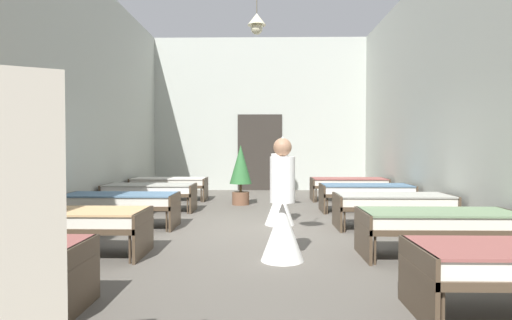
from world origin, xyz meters
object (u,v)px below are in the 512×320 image
Objects in this scene: bed_right_row_1 at (439,222)px; bed_right_row_4 at (349,183)px; bed_left_row_4 at (169,183)px; bed_left_row_1 at (70,221)px; bed_left_row_2 at (120,202)px; nurse_mid_aisle at (280,195)px; potted_plant at (241,170)px; bed_right_row_3 at (366,191)px; bed_left_row_3 at (150,190)px; nurse_near_aisle at (282,217)px; bed_right_row_2 at (393,202)px.

bed_right_row_4 is (0.00, 5.70, 0.00)m from bed_right_row_1.
bed_right_row_1 is 1.00× the size of bed_left_row_4.
bed_left_row_2 is at bearing 90.00° from bed_left_row_1.
nurse_mid_aisle reaches higher than potted_plant.
bed_right_row_3 is 1.00× the size of bed_right_row_4.
bed_left_row_3 is 3.14m from nurse_mid_aisle.
bed_right_row_3 is 4.44m from nurse_near_aisle.
nurse_near_aisle reaches higher than bed_left_row_3.
bed_left_row_2 is 1.34× the size of potted_plant.
bed_right_row_2 is 3.80m from bed_right_row_4.
potted_plant is at bearing 1.94° from nurse_mid_aisle.
bed_right_row_4 is at bearing 90.00° from bed_right_row_2.
potted_plant is at bearing 68.80° from bed_left_row_1.
nurse_mid_aisle is at bearing -72.55° from potted_plant.
potted_plant is at bearing 119.20° from bed_right_row_1.
bed_left_row_2 and bed_left_row_4 have the same top height.
bed_right_row_3 is at bearing 128.13° from nurse_near_aisle.
bed_right_row_4 is (0.00, 1.90, 0.00)m from bed_right_row_3.
bed_right_row_4 is (4.59, 3.80, 0.00)m from bed_left_row_2.
bed_right_row_1 is 5.57m from potted_plant.
bed_right_row_3 is at bearing -21.13° from potted_plant.
bed_left_row_4 is (-4.59, 3.80, 0.00)m from bed_right_row_2.
bed_left_row_1 is 1.28× the size of nurse_mid_aisle.
potted_plant is (1.88, 4.85, 0.38)m from bed_left_row_1.
bed_right_row_4 is (4.59, 1.90, 0.00)m from bed_left_row_3.
bed_left_row_1 and bed_right_row_1 have the same top height.
bed_right_row_4 is at bearing 90.00° from bed_right_row_1.
bed_left_row_3 is 4.80m from nurse_near_aisle.
bed_left_row_4 is 1.00× the size of bed_right_row_4.
bed_right_row_1 is at bearing -22.49° from bed_left_row_2.
bed_right_row_1 is (4.59, 0.00, 0.00)m from bed_left_row_1.
bed_left_row_3 is 1.00× the size of bed_right_row_3.
bed_left_row_1 is 1.00× the size of bed_right_row_2.
nurse_near_aisle is (2.66, -3.99, 0.09)m from bed_left_row_3.
bed_right_row_1 is at bearing -39.62° from bed_left_row_3.
nurse_mid_aisle is at bearing -118.38° from bed_right_row_4.
bed_left_row_3 is 1.28× the size of nurse_near_aisle.
bed_right_row_4 is 3.96m from nurse_mid_aisle.
bed_right_row_1 is 1.28× the size of nurse_near_aisle.
bed_right_row_2 is at bearing 22.49° from bed_left_row_1.
potted_plant reaches higher than bed_right_row_1.
bed_left_row_1 is 5.21m from potted_plant.
bed_right_row_2 is 2.85m from nurse_near_aisle.
bed_left_row_3 and bed_right_row_4 have the same top height.
bed_right_row_3 is at bearing 90.00° from bed_right_row_2.
potted_plant is (-2.71, -0.85, 0.38)m from bed_right_row_4.
bed_left_row_1 is 4.59m from bed_right_row_1.
bed_right_row_4 is 6.20m from nurse_near_aisle.
potted_plant is at bearing 162.73° from nurse_near_aisle.
bed_right_row_3 is at bearing -65.42° from nurse_mid_aisle.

